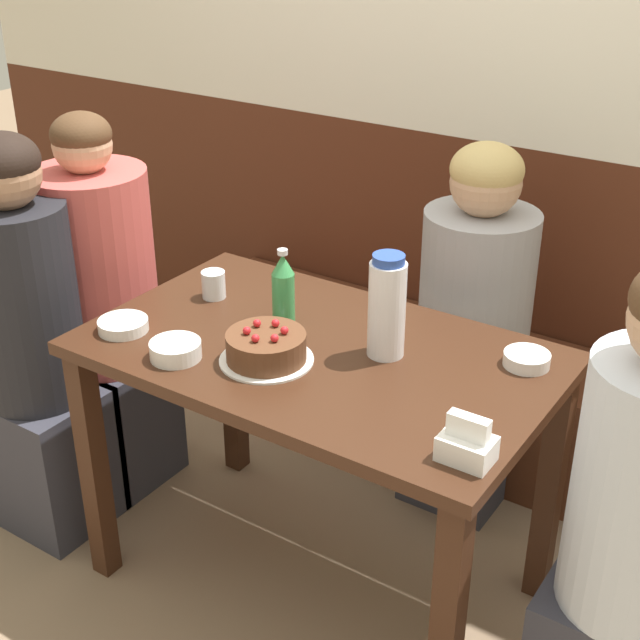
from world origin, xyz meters
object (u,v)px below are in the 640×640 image
(bench_seat, at_px, (450,392))
(glass_water_tall, at_px, (214,285))
(birthday_cake, at_px, (266,348))
(bowl_rice_small, at_px, (123,325))
(bowl_soup_white, at_px, (176,350))
(water_pitcher, at_px, (387,307))
(person_pale_blue_shirt, at_px, (103,315))
(napkin_holder, at_px, (467,444))
(soju_bottle, at_px, (283,288))
(person_teal_shirt, at_px, (639,547))
(person_grey_tee, at_px, (472,336))
(person_dark_striped, at_px, (34,354))
(bowl_side_dish, at_px, (527,359))

(bench_seat, xyz_separation_m, glass_water_tall, (-0.41, -0.74, 0.59))
(birthday_cake, relative_size, bowl_rice_small, 1.78)
(bowl_soup_white, bearing_deg, water_pitcher, 35.92)
(person_pale_blue_shirt, bearing_deg, napkin_holder, -11.95)
(birthday_cake, relative_size, soju_bottle, 1.12)
(napkin_holder, bearing_deg, person_teal_shirt, 23.74)
(person_grey_tee, bearing_deg, person_dark_striped, -50.34)
(birthday_cake, xyz_separation_m, glass_water_tall, (-0.34, 0.21, 0.00))
(soju_bottle, relative_size, person_dark_striped, 0.17)
(bowl_rice_small, xyz_separation_m, person_teal_shirt, (1.33, 0.12, -0.19))
(water_pitcher, bearing_deg, birthday_cake, -139.34)
(bowl_rice_small, relative_size, person_teal_shirt, 0.11)
(birthday_cake, xyz_separation_m, napkin_holder, (0.58, -0.10, 0.00))
(water_pitcher, xyz_separation_m, bowl_side_dish, (0.31, 0.14, -0.11))
(bench_seat, height_order, glass_water_tall, glass_water_tall)
(person_pale_blue_shirt, relative_size, person_dark_striped, 1.00)
(bowl_side_dish, bearing_deg, bowl_rice_small, -156.55)
(napkin_holder, height_order, glass_water_tall, napkin_holder)
(water_pitcher, distance_m, bowl_rice_small, 0.70)
(bench_seat, bearing_deg, person_dark_striped, -129.17)
(glass_water_tall, bearing_deg, bowl_side_dish, 7.85)
(soju_bottle, relative_size, person_pale_blue_shirt, 0.17)
(water_pitcher, height_order, person_teal_shirt, person_teal_shirt)
(birthday_cake, bearing_deg, glass_water_tall, 148.28)
(bowl_soup_white, relative_size, person_pale_blue_shirt, 0.10)
(glass_water_tall, height_order, person_pale_blue_shirt, person_pale_blue_shirt)
(bowl_rice_small, relative_size, bowl_side_dish, 1.16)
(bench_seat, height_order, soju_bottle, soju_bottle)
(bowl_soup_white, distance_m, bowl_side_dish, 0.86)
(bowl_side_dish, relative_size, person_dark_striped, 0.09)
(glass_water_tall, bearing_deg, water_pitcher, -1.87)
(glass_water_tall, xyz_separation_m, person_teal_shirt, (1.26, -0.17, -0.21))
(napkin_holder, distance_m, person_grey_tee, 0.95)
(soju_bottle, distance_m, glass_water_tall, 0.26)
(soju_bottle, relative_size, bowl_soup_white, 1.63)
(napkin_holder, xyz_separation_m, person_teal_shirt, (0.34, 0.15, -0.21))
(glass_water_tall, height_order, person_teal_shirt, person_teal_shirt)
(bench_seat, height_order, napkin_holder, napkin_holder)
(bench_seat, relative_size, glass_water_tall, 25.92)
(bowl_rice_small, distance_m, person_pale_blue_shirt, 0.49)
(bench_seat, distance_m, bowl_soup_white, 1.24)
(birthday_cake, xyz_separation_m, bowl_rice_small, (-0.41, -0.08, -0.02))
(bowl_side_dish, distance_m, person_dark_striped, 1.40)
(bench_seat, xyz_separation_m, bowl_rice_small, (-0.48, -1.03, 0.57))
(bowl_rice_small, bearing_deg, person_grey_tee, 52.58)
(birthday_cake, xyz_separation_m, water_pitcher, (0.22, 0.19, 0.09))
(birthday_cake, bearing_deg, bowl_side_dish, 31.70)
(water_pitcher, xyz_separation_m, bowl_rice_small, (-0.63, -0.27, -0.11))
(soju_bottle, height_order, bowl_soup_white, soju_bottle)
(bowl_rice_small, height_order, person_pale_blue_shirt, person_pale_blue_shirt)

